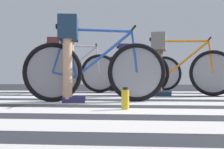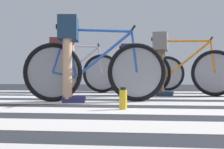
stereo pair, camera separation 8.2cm
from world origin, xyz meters
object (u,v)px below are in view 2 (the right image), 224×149
Objects in this scene: bicycle_3_of_4 at (74,72)px; cyclist_4_of_4 at (127,61)px; cyclist_1_of_4 at (69,47)px; cyclist_2_of_4 at (161,55)px; water_bottle at (123,99)px; cyclist_3_of_4 at (58,58)px; bicycle_2_of_4 at (181,71)px; bicycle_1_of_4 at (95,70)px; bicycle_4_of_4 at (142,72)px.

bicycle_3_of_4 is 1.80× the size of cyclist_4_of_4.
cyclist_1_of_4 reaches higher than cyclist_2_of_4.
water_bottle is (1.08, -2.62, -0.29)m from bicycle_3_of_4.
bicycle_2_of_4 is at bearing -21.06° from cyclist_3_of_4.
bicycle_1_of_4 is 1.69× the size of cyclist_1_of_4.
bicycle_1_of_4 is at bearing -125.66° from bicycle_2_of_4.
cyclist_1_of_4 is 1.98m from cyclist_3_of_4.
bicycle_2_of_4 is 1.71× the size of cyclist_3_of_4.
bicycle_4_of_4 is at bearing 111.86° from cyclist_2_of_4.
cyclist_2_of_4 is at bearing 39.73° from cyclist_1_of_4.
bicycle_2_of_4 is 8.19× the size of water_bottle.
bicycle_3_of_4 is 1.44m from bicycle_4_of_4.
bicycle_2_of_4 is at bearing 32.16° from cyclist_1_of_4.
bicycle_1_of_4 is 0.99× the size of bicycle_4_of_4.
cyclist_2_of_4 reaches higher than bicycle_3_of_4.
bicycle_1_of_4 reaches higher than water_bottle.
bicycle_3_of_4 is (-0.69, 1.84, 0.00)m from bicycle_1_of_4.
bicycle_4_of_4 is at bearing 69.20° from bicycle_1_of_4.
bicycle_2_of_4 is at bearing -67.16° from bicycle_4_of_4.
cyclist_4_of_4 reaches higher than bicycle_1_of_4.
cyclist_1_of_4 reaches higher than bicycle_3_of_4.
cyclist_3_of_4 is at bearing 102.06° from cyclist_1_of_4.
water_bottle is at bearing -54.40° from cyclist_1_of_4.
bicycle_3_of_4 is 1.20m from cyclist_4_of_4.
bicycle_2_of_4 is 1.00× the size of bicycle_3_of_4.
water_bottle is (-0.79, -2.00, -0.29)m from bicycle_2_of_4.
cyclist_1_of_4 is at bearing -84.77° from bicycle_3_of_4.
bicycle_1_of_4 is at bearing -116.27° from cyclist_2_of_4.
bicycle_4_of_4 is at bearing 63.13° from cyclist_1_of_4.
cyclist_3_of_4 is (-1.87, 0.54, 0.01)m from cyclist_2_of_4.
bicycle_2_of_4 is 1.47m from bicycle_4_of_4.
bicycle_2_of_4 is at bearing -56.95° from cyclist_4_of_4.
water_bottle is (0.40, -0.78, -0.29)m from bicycle_1_of_4.
bicycle_1_of_4 is 1.71m from bicycle_2_of_4.
cyclist_3_of_4 is (-0.31, -0.03, 0.27)m from bicycle_3_of_4.
bicycle_3_of_4 is at bearing -152.26° from bicycle_4_of_4.
cyclist_1_of_4 is at bearing -131.22° from bicycle_2_of_4.
bicycle_4_of_4 is at bearing 123.19° from bicycle_2_of_4.
cyclist_3_of_4 is at bearing 173.38° from bicycle_2_of_4.
cyclist_4_of_4 is (0.94, 0.71, 0.24)m from bicycle_3_of_4.
cyclist_3_of_4 is (-0.69, 1.85, -0.01)m from cyclist_1_of_4.
bicycle_3_of_4 is (-0.38, 1.89, -0.28)m from cyclist_1_of_4.
cyclist_1_of_4 reaches higher than cyclist_4_of_4.
cyclist_4_of_4 is at bearing 124.25° from cyclist_2_of_4.
bicycle_4_of_4 is at bearing 23.64° from bicycle_3_of_4.
bicycle_2_of_4 is at bearing 37.72° from bicycle_1_of_4.
cyclist_2_of_4 is at bearing -180.00° from bicycle_2_of_4.
cyclist_2_of_4 is 0.58× the size of bicycle_3_of_4.
bicycle_1_of_4 and bicycle_4_of_4 have the same top height.
cyclist_2_of_4 is 1.69m from bicycle_3_of_4.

